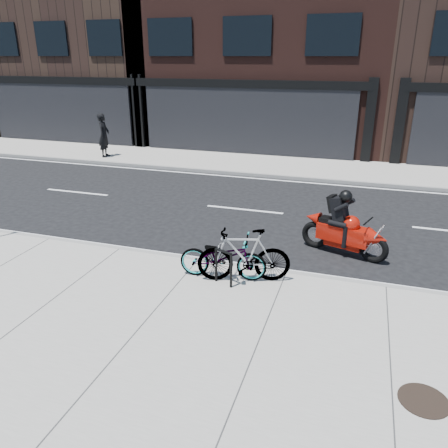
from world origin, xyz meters
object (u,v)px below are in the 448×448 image
(bike_rack, at_px, (223,264))
(manhole_cover, at_px, (424,400))
(bicycle_front, at_px, (223,257))
(bicycle_rear, at_px, (244,255))
(motorcycle, at_px, (348,230))
(pedestrian, at_px, (104,135))

(bike_rack, bearing_deg, manhole_cover, -32.36)
(bicycle_front, relative_size, bicycle_rear, 0.96)
(bicycle_front, bearing_deg, motorcycle, -53.99)
(bicycle_rear, xyz_separation_m, pedestrian, (-9.09, 9.45, 0.40))
(bike_rack, height_order, manhole_cover, bike_rack)
(bicycle_front, distance_m, manhole_cover, 4.41)
(bicycle_rear, relative_size, manhole_cover, 2.83)
(bike_rack, height_order, bicycle_rear, bicycle_rear)
(bike_rack, xyz_separation_m, motorcycle, (2.26, 2.44, 0.08))
(manhole_cover, bearing_deg, bicycle_front, 145.36)
(bike_rack, distance_m, motorcycle, 3.33)
(bike_rack, bearing_deg, bicycle_rear, 38.21)
(motorcycle, bearing_deg, pedestrian, 164.89)
(motorcycle, height_order, manhole_cover, motorcycle)
(manhole_cover, bearing_deg, motorcycle, 104.99)
(manhole_cover, bearing_deg, bike_rack, 147.64)
(bicycle_rear, relative_size, pedestrian, 0.97)
(pedestrian, bearing_deg, motorcycle, -136.40)
(bicycle_front, distance_m, bicycle_rear, 0.45)
(bicycle_front, xyz_separation_m, pedestrian, (-8.65, 9.45, 0.49))
(bicycle_front, height_order, motorcycle, motorcycle)
(manhole_cover, bearing_deg, bicycle_rear, 141.80)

